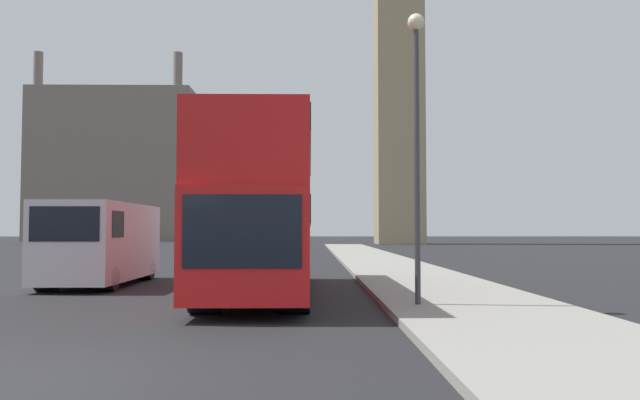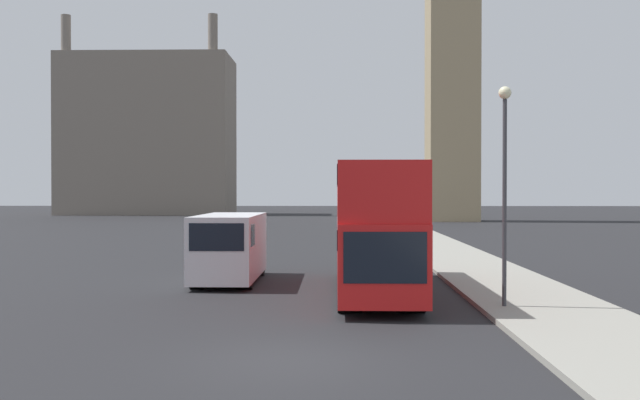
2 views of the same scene
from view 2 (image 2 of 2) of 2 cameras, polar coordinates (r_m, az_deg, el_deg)
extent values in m
plane|color=black|center=(14.76, -2.46, -12.61)|extent=(300.00, 300.00, 0.00)
cube|color=gray|center=(15.89, 24.00, -11.44)|extent=(3.91, 120.00, 0.15)
cube|color=slate|center=(107.85, -13.56, 5.01)|extent=(24.33, 11.27, 23.04)
cylinder|color=slate|center=(108.46, -19.66, 12.46)|extent=(1.35, 1.35, 5.07)
cylinder|color=slate|center=(103.05, -8.57, 13.12)|extent=(1.35, 1.35, 5.07)
cube|color=red|center=(23.77, 4.36, -4.07)|extent=(2.45, 10.59, 2.23)
cube|color=red|center=(23.69, 4.37, 0.65)|extent=(2.45, 10.38, 1.69)
cube|color=black|center=(23.72, 4.36, -2.42)|extent=(2.49, 10.16, 0.55)
cube|color=black|center=(23.69, 4.37, 1.78)|extent=(2.49, 9.95, 0.55)
cube|color=black|center=(18.47, 5.23, -4.62)|extent=(2.15, 0.03, 1.34)
cylinder|color=black|center=(20.16, 2.39, -7.40)|extent=(0.69, 1.12, 1.12)
cylinder|color=black|center=(20.26, 7.42, -7.36)|extent=(0.69, 1.12, 1.12)
cylinder|color=black|center=(27.51, 2.11, -5.22)|extent=(0.69, 1.12, 1.12)
cylinder|color=black|center=(27.59, 5.79, -5.21)|extent=(0.69, 1.12, 1.12)
cube|color=silver|center=(26.94, -7.23, -3.65)|extent=(2.17, 5.90, 2.33)
cube|color=black|center=(23.98, -8.28, -2.96)|extent=(1.85, 0.02, 0.93)
cube|color=black|center=(25.01, -7.88, -2.81)|extent=(2.20, 1.06, 0.74)
cylinder|color=black|center=(25.21, -9.75, -6.24)|extent=(0.54, 0.71, 0.71)
cylinder|color=black|center=(24.94, -6.05, -6.31)|extent=(0.54, 0.71, 0.71)
cylinder|color=black|center=(29.13, -8.22, -5.30)|extent=(0.54, 0.71, 0.71)
cylinder|color=black|center=(28.90, -5.02, -5.34)|extent=(0.54, 0.71, 0.71)
cylinder|color=#38383D|center=(20.79, 14.55, -0.21)|extent=(0.12, 0.12, 5.85)
sphere|color=beige|center=(20.98, 14.58, 8.31)|extent=(0.36, 0.36, 0.36)
camera|label=1|loc=(7.68, 20.61, -11.98)|focal=35.00mm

